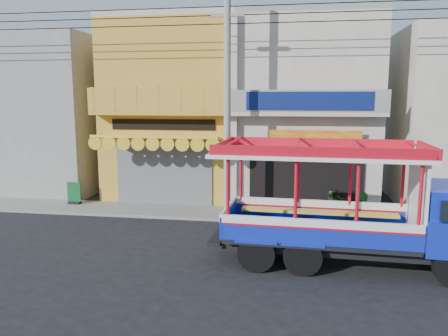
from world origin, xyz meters
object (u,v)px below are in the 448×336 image
(utility_pole, at_px, (231,88))
(potted_plant_a, at_px, (343,203))
(green_sign, at_px, (74,195))
(potted_plant_c, at_px, (331,200))
(songthaew_truck, at_px, (369,208))
(potted_plant_b, at_px, (362,206))

(utility_pole, relative_size, potted_plant_a, 28.12)
(green_sign, xyz_separation_m, potted_plant_c, (10.89, 0.34, 0.07))
(utility_pole, xyz_separation_m, songthaew_truck, (4.41, -4.03, -3.36))
(potted_plant_b, bearing_deg, potted_plant_a, 19.08)
(potted_plant_b, height_order, potted_plant_c, potted_plant_b)
(green_sign, distance_m, potted_plant_c, 10.90)
(songthaew_truck, distance_m, green_sign, 12.55)
(songthaew_truck, bearing_deg, potted_plant_c, 95.55)
(utility_pole, bearing_deg, potted_plant_a, 12.56)
(potted_plant_b, bearing_deg, utility_pole, 54.16)
(songthaew_truck, height_order, potted_plant_a, songthaew_truck)
(songthaew_truck, xyz_separation_m, green_sign, (-11.42, 5.08, -1.15))
(green_sign, relative_size, potted_plant_a, 0.95)
(green_sign, relative_size, potted_plant_c, 1.01)
(potted_plant_c, bearing_deg, potted_plant_a, 59.59)
(songthaew_truck, bearing_deg, potted_plant_a, 91.60)
(green_sign, xyz_separation_m, potted_plant_b, (11.96, -0.48, 0.11))
(utility_pole, distance_m, songthaew_truck, 6.85)
(utility_pole, height_order, potted_plant_c, utility_pole)
(utility_pole, relative_size, songthaew_truck, 3.72)
(green_sign, bearing_deg, utility_pole, -8.58)
(potted_plant_b, xyz_separation_m, potted_plant_c, (-1.07, 0.82, -0.03))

